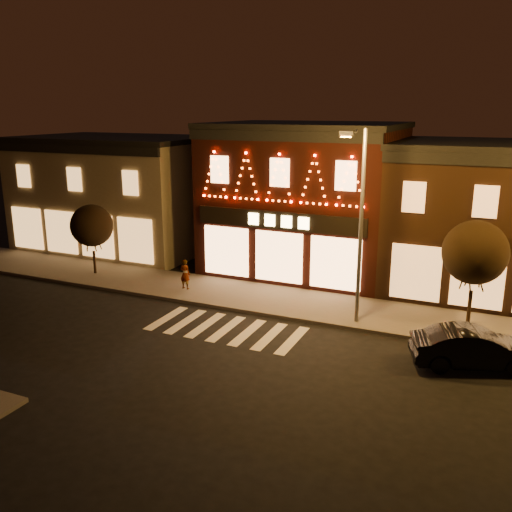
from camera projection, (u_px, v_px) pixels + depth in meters
The scene contains 10 objects.
ground at pixel (176, 368), 20.11m from camera, with size 120.00×120.00×0.00m, color black.
sidewalk_far at pixel (302, 304), 26.35m from camera, with size 44.00×4.00×0.15m, color #47423D.
building_left at pixel (119, 193), 36.62m from camera, with size 12.20×8.28×7.30m.
building_pulp at pixel (306, 198), 31.35m from camera, with size 10.20×8.34×8.30m.
building_right_a at pixel (486, 218), 27.71m from camera, with size 9.20×8.28×7.50m.
streetlamp_mid at pixel (359, 213), 22.65m from camera, with size 0.72×1.87×8.16m.
tree_left at pixel (92, 226), 30.35m from camera, with size 2.31×2.31×3.86m.
tree_right at pixel (475, 253), 23.01m from camera, with size 2.68×2.68×4.49m.
dark_sedan at pixel (474, 348), 20.01m from camera, with size 1.54×4.40×1.45m, color black.
pedestrian at pixel (185, 274), 28.18m from camera, with size 0.56×0.37×1.55m, color gray.
Camera 1 is at (10.15, -15.58, 9.12)m, focal length 39.04 mm.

